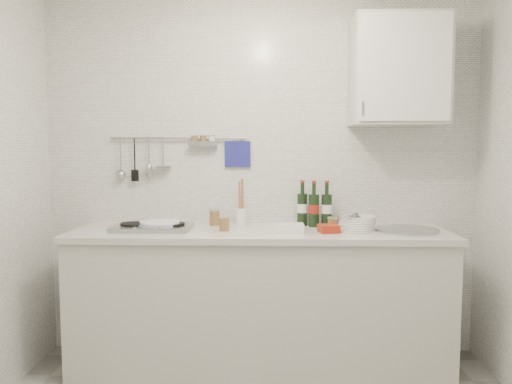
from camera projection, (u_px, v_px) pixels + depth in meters
back_wall at (261, 177)px, 3.51m from camera, size 3.00×0.02×2.50m
counter at (261, 303)px, 3.28m from camera, size 2.44×0.64×0.96m
wall_rail at (175, 152)px, 3.48m from camera, size 0.98×0.09×0.34m
wall_cabinet at (398, 71)px, 3.24m from camera, size 0.60×0.38×0.70m
plate_stack_hob at (158, 226)px, 3.25m from camera, size 0.29×0.28×0.06m
plate_stack_sink at (357, 223)px, 3.23m from camera, size 0.27×0.25×0.10m
wine_bottles at (314, 204)px, 3.39m from camera, size 0.24×0.12×0.31m
butter_dish at (289, 228)px, 3.16m from camera, size 0.19×0.10×0.06m
strawberry_punnet at (329, 229)px, 3.15m from camera, size 0.14×0.14×0.05m
utensil_crock at (241, 215)px, 3.41m from camera, size 0.08×0.08×0.32m
jar_a at (214, 217)px, 3.44m from camera, size 0.07×0.07×0.11m
jar_b at (334, 220)px, 3.43m from camera, size 0.06×0.06×0.07m
jar_c at (333, 223)px, 3.26m from camera, size 0.07×0.07×0.08m
jar_d at (224, 224)px, 3.21m from camera, size 0.07×0.07×0.09m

